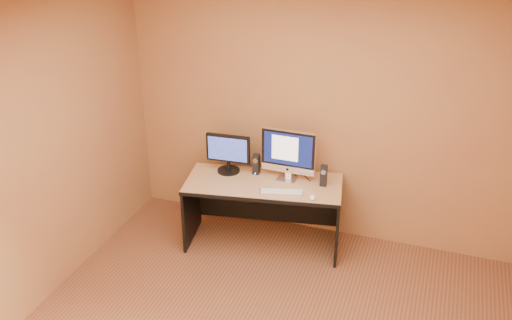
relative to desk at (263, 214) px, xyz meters
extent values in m
plane|color=white|center=(0.44, -1.53, 2.25)|extent=(4.00, 4.00, 0.00)
cube|color=silver|center=(0.22, -0.13, 0.36)|extent=(0.42, 0.22, 0.02)
ellipsoid|color=white|center=(0.53, -0.15, 0.37)|extent=(0.08, 0.11, 0.03)
cylinder|color=black|center=(0.36, 0.25, 0.36)|extent=(0.14, 0.17, 0.01)
cylinder|color=black|center=(0.26, 0.29, 0.36)|extent=(0.03, 0.17, 0.01)
camera|label=1|loc=(1.56, -4.68, 2.98)|focal=40.00mm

